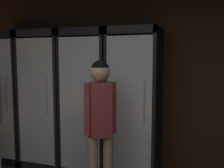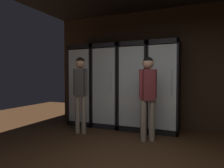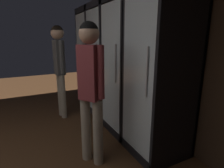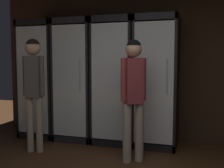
# 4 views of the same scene
# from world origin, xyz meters

# --- Properties ---
(wall_back) EXTENTS (6.00, 0.06, 2.80)m
(wall_back) POSITION_xyz_m (0.00, 3.03, 1.40)
(wall_back) COLOR #382619
(wall_back) RESTS_ON ground
(cooler_far_left) EXTENTS (0.64, 0.68, 1.99)m
(cooler_far_left) POSITION_xyz_m (-2.11, 2.70, 0.97)
(cooler_far_left) COLOR black
(cooler_far_left) RESTS_ON ground
(cooler_left) EXTENTS (0.64, 0.68, 1.99)m
(cooler_left) POSITION_xyz_m (-1.45, 2.70, 0.97)
(cooler_left) COLOR black
(cooler_left) RESTS_ON ground
(cooler_center) EXTENTS (0.64, 0.68, 1.99)m
(cooler_center) POSITION_xyz_m (-0.79, 2.70, 0.97)
(cooler_center) COLOR black
(cooler_center) RESTS_ON ground
(cooler_right) EXTENTS (0.64, 0.68, 1.99)m
(cooler_right) POSITION_xyz_m (-0.12, 2.70, 0.97)
(cooler_right) COLOR black
(cooler_right) RESTS_ON ground
(shopper_near) EXTENTS (0.30, 0.26, 1.58)m
(shopper_near) POSITION_xyz_m (-0.31, 1.86, 0.96)
(shopper_near) COLOR gray
(shopper_near) RESTS_ON ground
(shopper_far) EXTENTS (0.31, 0.21, 1.62)m
(shopper_far) POSITION_xyz_m (-1.75, 1.82, 1.04)
(shopper_far) COLOR gray
(shopper_far) RESTS_ON ground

